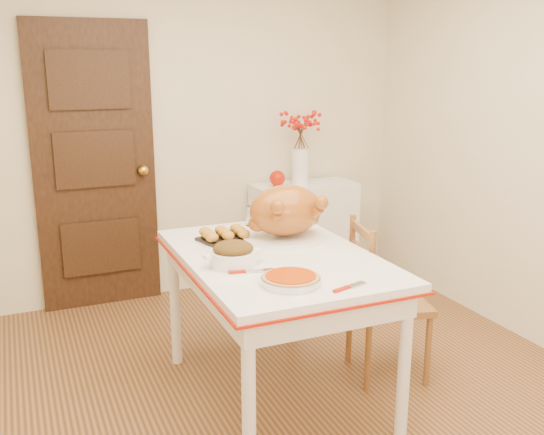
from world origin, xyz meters
name	(u,v)px	position (x,y,z in m)	size (l,w,h in m)	color
floor	(302,415)	(0.00, 0.00, 0.00)	(3.50, 4.00, 0.00)	#4B2E14
wall_back	(187,132)	(0.00, 2.00, 1.25)	(3.50, 0.00, 2.50)	beige
door_back	(95,168)	(-0.70, 1.97, 1.03)	(0.85, 0.06, 2.06)	#3B2212
sideboard	(304,233)	(0.88, 1.78, 0.41)	(0.83, 0.37, 0.83)	white
kitchen_table	(276,328)	(-0.05, 0.22, 0.41)	(0.94, 1.37, 0.82)	white
chair_oak	(389,299)	(0.65, 0.21, 0.46)	(0.41, 0.41, 0.92)	brown
berry_vase	(301,147)	(0.85, 1.78, 1.12)	(0.30, 0.30, 0.59)	white
apple	(277,178)	(0.65, 1.78, 0.89)	(0.12, 0.12, 0.12)	#B31603
turkey_platter	(286,213)	(0.10, 0.43, 0.97)	(0.48, 0.38, 0.30)	#9C5511
pumpkin_pie	(291,278)	(-0.17, -0.21, 0.85)	(0.27, 0.27, 0.06)	#A62C00
stuffing_dish	(233,254)	(-0.31, 0.14, 0.87)	(0.29, 0.23, 0.11)	brown
rolls_tray	(224,234)	(-0.21, 0.55, 0.85)	(0.26, 0.20, 0.07)	orange
pie_server	(349,286)	(0.05, -0.35, 0.82)	(0.19, 0.05, 0.01)	silver
carving_knife	(252,271)	(-0.26, 0.01, 0.82)	(0.22, 0.05, 0.01)	silver
drinking_glass	(252,216)	(0.04, 0.78, 0.88)	(0.07, 0.07, 0.12)	white
shaker_pair	(292,215)	(0.29, 0.74, 0.87)	(0.10, 0.04, 0.10)	white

